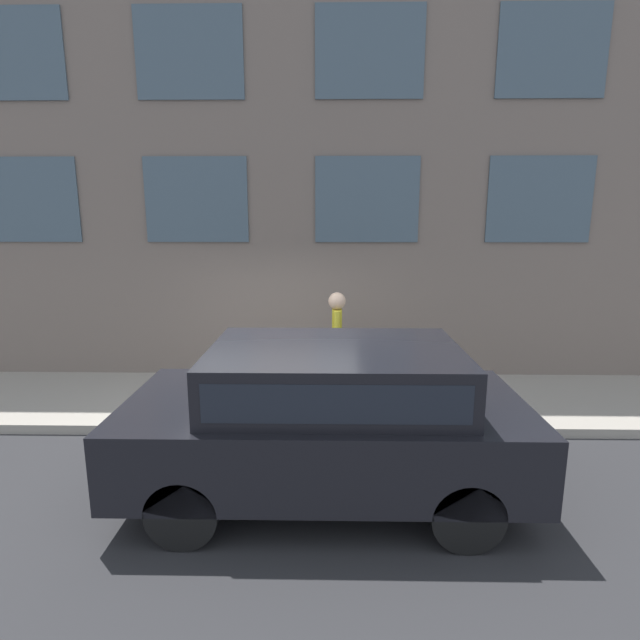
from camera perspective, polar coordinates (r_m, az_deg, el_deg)
The scene contains 6 objects.
ground_plane at distance 7.18m, azimuth -5.84°, elevation -13.10°, with size 80.00×80.00×0.00m, color #2D2D30.
sidewalk at distance 8.26m, azimuth -4.86°, elevation -9.13°, with size 2.42×60.00×0.14m.
building_facade at distance 9.10m, azimuth -4.37°, elevation 16.16°, with size 0.33×40.00×7.42m.
fire_hydrant at distance 7.57m, azimuth -2.04°, elevation -7.09°, with size 0.28×0.40×0.83m.
person at distance 7.92m, azimuth 1.93°, elevation -1.70°, with size 0.41×0.27×1.71m.
parked_truck_charcoal_near at distance 5.42m, azimuth 1.00°, elevation -10.44°, with size 2.04×4.20×1.68m.
Camera 1 is at (-6.46, -0.83, 3.01)m, focal length 28.00 mm.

